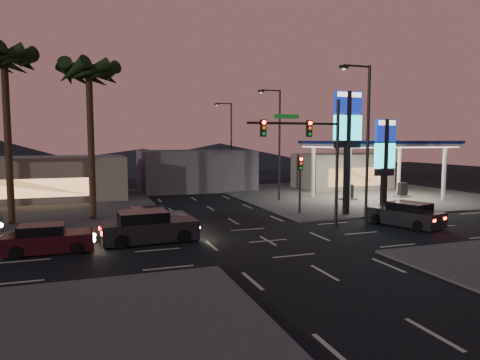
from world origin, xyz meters
name	(u,v)px	position (x,y,z in m)	size (l,w,h in m)	color
ground	(268,241)	(0.00, 0.00, 0.00)	(140.00, 140.00, 0.00)	black
corner_lot_ne	(351,194)	(16.00, 16.00, 0.06)	(24.00, 24.00, 0.12)	#47443F
gas_station	(377,145)	(16.00, 12.00, 5.08)	(12.20, 8.20, 5.47)	silver
convenience_store	(342,171)	(18.00, 21.00, 2.00)	(10.00, 6.00, 4.00)	#726B5B
pylon_sign_tall	(348,128)	(8.50, 5.50, 6.39)	(2.20, 0.35, 9.00)	black
pylon_sign_short	(385,152)	(11.00, 4.50, 4.66)	(1.60, 0.35, 7.00)	black
traffic_signal_mast	(313,145)	(3.76, 1.99, 5.23)	(6.10, 0.39, 8.00)	black
pedestal_signal	(300,175)	(5.50, 6.98, 2.92)	(0.32, 0.39, 4.30)	black
streetlight_near	(365,137)	(6.79, 1.00, 5.72)	(2.14, 0.25, 10.00)	black
streetlight_mid	(277,138)	(6.79, 14.00, 5.72)	(2.14, 0.25, 10.00)	black
streetlight_far	(230,139)	(6.79, 28.00, 5.72)	(2.14, 0.25, 10.00)	black
palm_a	(89,81)	(-9.00, 9.50, 9.43)	(4.41, 4.41, 10.86)	black
palm_b	(4,69)	(-14.00, 9.50, 9.97)	(4.41, 4.41, 11.46)	black
building_far_west	(35,179)	(-14.00, 22.00, 2.00)	(16.00, 8.00, 4.00)	#726B5B
building_far_mid	(195,170)	(2.00, 26.00, 2.20)	(12.00, 9.00, 4.40)	#4C4C51
hill_right	(220,156)	(15.00, 60.00, 2.50)	(50.00, 50.00, 5.00)	black
hill_center	(143,160)	(0.00, 60.00, 2.00)	(60.00, 60.00, 4.00)	black
car_lane_a_front	(148,228)	(-6.21, 1.94, 0.79)	(5.30, 2.44, 1.70)	black
car_lane_a_mid	(47,239)	(-11.17, 1.34, 0.65)	(4.34, 1.89, 1.40)	black
car_lane_b_front	(152,219)	(-5.56, 5.32, 0.63)	(4.24, 1.88, 1.36)	slate
suv_station	(406,215)	(10.02, 0.97, 0.72)	(3.31, 5.00, 1.55)	black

